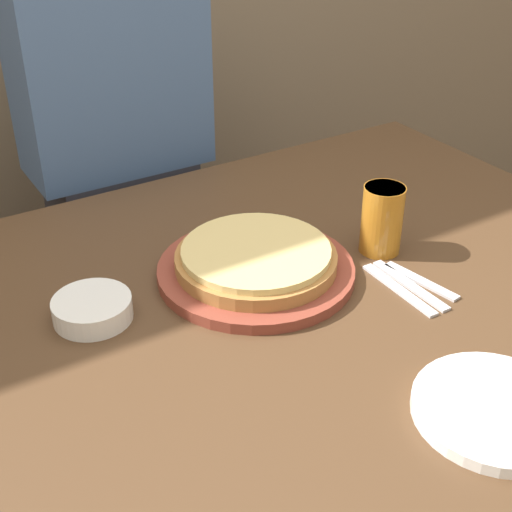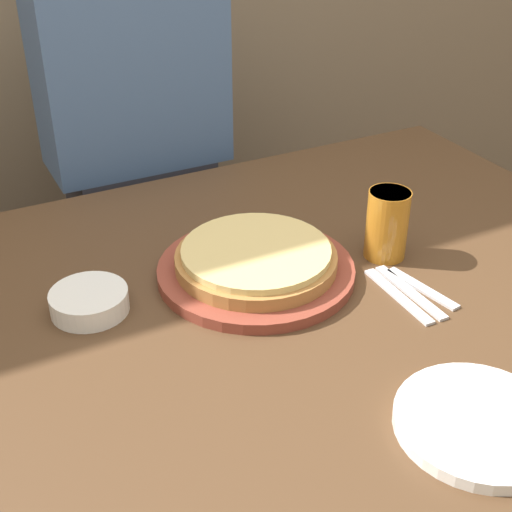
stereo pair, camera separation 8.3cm
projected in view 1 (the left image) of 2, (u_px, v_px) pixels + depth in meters
dining_table at (254, 470)px, 1.37m from camera, size 1.52×1.04×0.77m
pizza_on_board at (256, 264)px, 1.23m from camera, size 0.34×0.34×0.06m
beer_glass at (382, 217)px, 1.28m from camera, size 0.08×0.08×0.13m
dinner_plate at (495, 410)px, 0.94m from camera, size 0.22×0.22×0.02m
side_bowl at (92, 309)px, 1.12m from camera, size 0.13×0.13×0.04m
fork at (399, 289)px, 1.20m from camera, size 0.02×0.17×0.00m
dinner_knife at (410, 285)px, 1.21m from camera, size 0.02×0.17×0.00m
spoon at (421, 281)px, 1.22m from camera, size 0.04×0.15×0.00m
diner_person at (123, 198)px, 1.74m from camera, size 0.41×0.20×1.36m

